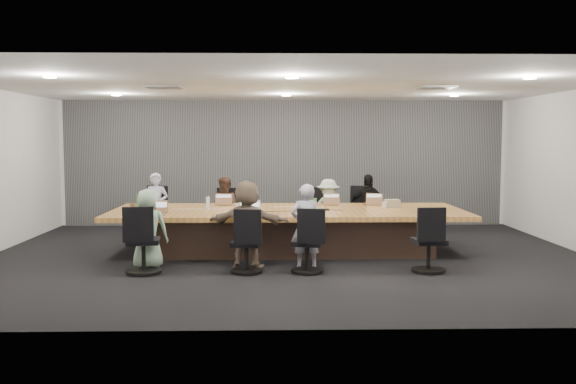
{
  "coord_description": "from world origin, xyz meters",
  "views": [
    {
      "loc": [
        -0.26,
        -10.43,
        1.97
      ],
      "look_at": [
        0.0,
        0.4,
        1.05
      ],
      "focal_mm": 40.0,
      "sensor_mm": 36.0,
      "label": 1
    }
  ],
  "objects_px": {
    "person_3": "(367,207)",
    "person_6": "(306,226)",
    "chair_6": "(307,248)",
    "mug_brown": "(133,207)",
    "laptop_5": "(249,215)",
    "person_2": "(328,209)",
    "person_0": "(156,207)",
    "chair_7": "(429,246)",
    "bottle_green_left": "(138,201)",
    "laptop_6": "(304,214)",
    "snack_packet": "(433,210)",
    "person_1": "(226,208)",
    "laptop_0": "(151,204)",
    "person_4": "(148,229)",
    "canvas_bag": "(392,203)",
    "bottle_clear": "(208,203)",
    "chair_0": "(160,217)",
    "chair_3": "(365,217)",
    "person_5": "(247,224)",
    "laptop_4": "(154,215)",
    "bottle_green_right": "(315,205)",
    "stapler": "(306,210)",
    "chair_5": "(246,248)",
    "chair_1": "(228,219)",
    "chair_4": "(143,246)",
    "laptop_3": "(372,204)",
    "laptop_2": "(331,204)",
    "laptop_1": "(224,204)"
  },
  "relations": [
    {
      "from": "chair_0",
      "to": "chair_3",
      "type": "relative_size",
      "value": 1.02
    },
    {
      "from": "bottle_clear",
      "to": "laptop_4",
      "type": "bearing_deg",
      "value": -129.55
    },
    {
      "from": "chair_1",
      "to": "snack_packet",
      "type": "height_order",
      "value": "snack_packet"
    },
    {
      "from": "stapler",
      "to": "bottle_green_right",
      "type": "bearing_deg",
      "value": 17.62
    },
    {
      "from": "chair_1",
      "to": "laptop_3",
      "type": "xyz_separation_m",
      "value": [
        2.72,
        -0.9,
        0.38
      ]
    },
    {
      "from": "person_1",
      "to": "bottle_clear",
      "type": "bearing_deg",
      "value": -90.78
    },
    {
      "from": "person_5",
      "to": "person_6",
      "type": "relative_size",
      "value": 1.05
    },
    {
      "from": "chair_3",
      "to": "person_1",
      "type": "xyz_separation_m",
      "value": [
        -2.72,
        -0.35,
        0.21
      ]
    },
    {
      "from": "person_1",
      "to": "person_5",
      "type": "bearing_deg",
      "value": -69.6
    },
    {
      "from": "laptop_0",
      "to": "laptop_2",
      "type": "distance_m",
      "value": 3.31
    },
    {
      "from": "mug_brown",
      "to": "laptop_5",
      "type": "bearing_deg",
      "value": -21.96
    },
    {
      "from": "person_4",
      "to": "person_6",
      "type": "xyz_separation_m",
      "value": [
        2.38,
        0.0,
        0.03
      ]
    },
    {
      "from": "person_0",
      "to": "person_6",
      "type": "xyz_separation_m",
      "value": [
        2.74,
        -2.7,
        -0.01
      ]
    },
    {
      "from": "person_2",
      "to": "person_4",
      "type": "xyz_separation_m",
      "value": [
        -2.95,
        -2.7,
        0.02
      ]
    },
    {
      "from": "chair_0",
      "to": "person_2",
      "type": "relative_size",
      "value": 0.7
    },
    {
      "from": "chair_0",
      "to": "person_5",
      "type": "height_order",
      "value": "person_5"
    },
    {
      "from": "laptop_6",
      "to": "stapler",
      "type": "bearing_deg",
      "value": 74.02
    },
    {
      "from": "laptop_3",
      "to": "person_4",
      "type": "xyz_separation_m",
      "value": [
        -3.7,
        -2.15,
        -0.14
      ]
    },
    {
      "from": "person_5",
      "to": "mug_brown",
      "type": "xyz_separation_m",
      "value": [
        -2.01,
        1.36,
        0.13
      ]
    },
    {
      "from": "bottle_clear",
      "to": "snack_packet",
      "type": "bearing_deg",
      "value": -7.03
    },
    {
      "from": "person_4",
      "to": "laptop_5",
      "type": "relative_size",
      "value": 3.41
    },
    {
      "from": "person_6",
      "to": "bottle_green_left",
      "type": "height_order",
      "value": "person_6"
    },
    {
      "from": "laptop_1",
      "to": "snack_packet",
      "type": "xyz_separation_m",
      "value": [
        3.57,
        -1.16,
        0.01
      ]
    },
    {
      "from": "laptop_2",
      "to": "laptop_3",
      "type": "xyz_separation_m",
      "value": [
        0.76,
        0.0,
        0.0
      ]
    },
    {
      "from": "person_3",
      "to": "bottle_green_right",
      "type": "relative_size",
      "value": 5.51
    },
    {
      "from": "chair_7",
      "to": "person_5",
      "type": "xyz_separation_m",
      "value": [
        -2.67,
        0.35,
        0.29
      ]
    },
    {
      "from": "person_1",
      "to": "bottle_green_left",
      "type": "relative_size",
      "value": 5.35
    },
    {
      "from": "laptop_1",
      "to": "laptop_5",
      "type": "height_order",
      "value": "same"
    },
    {
      "from": "chair_4",
      "to": "person_0",
      "type": "relative_size",
      "value": 0.61
    },
    {
      "from": "snack_packet",
      "to": "bottle_clear",
      "type": "bearing_deg",
      "value": 172.97
    },
    {
      "from": "laptop_6",
      "to": "snack_packet",
      "type": "bearing_deg",
      "value": 2.23
    },
    {
      "from": "chair_0",
      "to": "laptop_0",
      "type": "xyz_separation_m",
      "value": [
        0.0,
        -0.9,
        0.34
      ]
    },
    {
      "from": "person_0",
      "to": "person_1",
      "type": "bearing_deg",
      "value": 8.95
    },
    {
      "from": "chair_1",
      "to": "chair_4",
      "type": "height_order",
      "value": "chair_4"
    },
    {
      "from": "laptop_0",
      "to": "person_0",
      "type": "bearing_deg",
      "value": -92.64
    },
    {
      "from": "chair_3",
      "to": "canvas_bag",
      "type": "xyz_separation_m",
      "value": [
        0.28,
        -1.4,
        0.41
      ]
    },
    {
      "from": "canvas_bag",
      "to": "bottle_clear",
      "type": "bearing_deg",
      "value": -176.72
    },
    {
      "from": "chair_3",
      "to": "bottle_green_right",
      "type": "height_order",
      "value": "bottle_green_right"
    },
    {
      "from": "chair_1",
      "to": "chair_7",
      "type": "bearing_deg",
      "value": 141.36
    },
    {
      "from": "person_2",
      "to": "person_3",
      "type": "bearing_deg",
      "value": 10.24
    },
    {
      "from": "chair_6",
      "to": "person_6",
      "type": "distance_m",
      "value": 0.44
    },
    {
      "from": "chair_3",
      "to": "person_3",
      "type": "distance_m",
      "value": 0.42
    },
    {
      "from": "chair_0",
      "to": "person_4",
      "type": "distance_m",
      "value": 3.08
    },
    {
      "from": "person_0",
      "to": "person_6",
      "type": "bearing_deg",
      "value": -35.62
    },
    {
      "from": "person_3",
      "to": "person_6",
      "type": "xyz_separation_m",
      "value": [
        -1.33,
        -2.7,
        0.01
      ]
    },
    {
      "from": "chair_6",
      "to": "person_3",
      "type": "bearing_deg",
      "value": 78.11
    },
    {
      "from": "chair_7",
      "to": "bottle_green_left",
      "type": "xyz_separation_m",
      "value": [
        -4.67,
        2.13,
        0.47
      ]
    },
    {
      "from": "laptop_4",
      "to": "chair_4",
      "type": "bearing_deg",
      "value": -96.84
    },
    {
      "from": "chair_6",
      "to": "person_5",
      "type": "xyz_separation_m",
      "value": [
        -0.89,
        0.35,
        0.3
      ]
    },
    {
      "from": "chair_5",
      "to": "laptop_0",
      "type": "relative_size",
      "value": 2.53
    }
  ]
}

